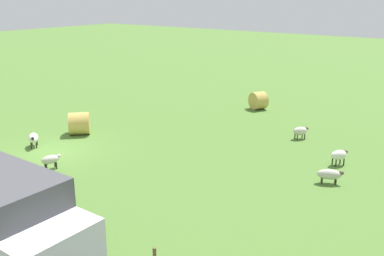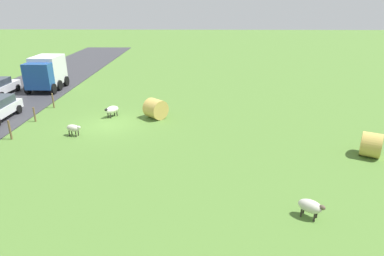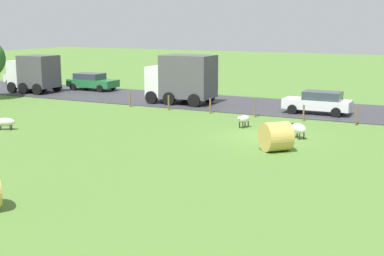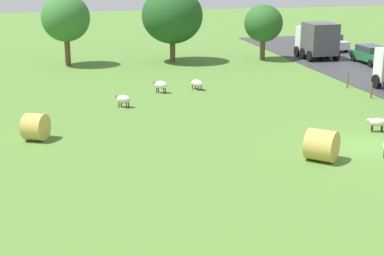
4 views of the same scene
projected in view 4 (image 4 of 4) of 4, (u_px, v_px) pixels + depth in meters
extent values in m
plane|color=#517A33|center=(365.00, 146.00, 28.56)|extent=(160.00, 160.00, 0.00)
ellipsoid|color=beige|center=(124.00, 99.00, 35.76)|extent=(1.07, 0.97, 0.52)
ellipsoid|color=brown|center=(117.00, 97.00, 35.90)|extent=(0.32, 0.30, 0.20)
cylinder|color=#2D2823|center=(119.00, 105.00, 35.83)|extent=(0.07, 0.07, 0.33)
cylinder|color=#2D2823|center=(121.00, 104.00, 36.08)|extent=(0.07, 0.07, 0.33)
cylinder|color=#2D2823|center=(126.00, 106.00, 35.64)|extent=(0.07, 0.07, 0.33)
cylinder|color=#2D2823|center=(129.00, 105.00, 35.89)|extent=(0.07, 0.07, 0.33)
ellipsoid|color=white|center=(161.00, 85.00, 39.61)|extent=(1.06, 0.94, 0.53)
ellipsoid|color=brown|center=(155.00, 83.00, 39.71)|extent=(0.32, 0.29, 0.20)
cylinder|color=#2D2823|center=(157.00, 91.00, 39.66)|extent=(0.07, 0.07, 0.37)
cylinder|color=#2D2823|center=(158.00, 90.00, 39.93)|extent=(0.07, 0.07, 0.37)
cylinder|color=#2D2823|center=(164.00, 91.00, 39.51)|extent=(0.07, 0.07, 0.37)
cylinder|color=#2D2823|center=(165.00, 90.00, 39.77)|extent=(0.07, 0.07, 0.37)
ellipsoid|color=beige|center=(378.00, 122.00, 30.69)|extent=(1.02, 0.72, 0.45)
ellipsoid|color=silver|center=(369.00, 120.00, 30.70)|extent=(0.30, 0.25, 0.20)
cylinder|color=#2D2823|center=(372.00, 129.00, 30.69)|extent=(0.07, 0.07, 0.36)
cylinder|color=#2D2823|center=(372.00, 128.00, 30.93)|extent=(0.07, 0.07, 0.36)
cylinder|color=#2D2823|center=(382.00, 129.00, 30.64)|extent=(0.07, 0.07, 0.36)
cylinder|color=#2D2823|center=(381.00, 128.00, 30.88)|extent=(0.07, 0.07, 0.36)
cylinder|color=#2D2823|center=(384.00, 154.00, 26.75)|extent=(0.07, 0.07, 0.36)
ellipsoid|color=beige|center=(197.00, 83.00, 40.63)|extent=(0.95, 1.25, 0.49)
ellipsoid|color=brown|center=(192.00, 80.00, 41.00)|extent=(0.28, 0.31, 0.20)
cylinder|color=#2D2823|center=(192.00, 87.00, 40.87)|extent=(0.07, 0.07, 0.28)
cylinder|color=#2D2823|center=(195.00, 87.00, 41.04)|extent=(0.07, 0.07, 0.28)
cylinder|color=#2D2823|center=(198.00, 89.00, 40.41)|extent=(0.07, 0.07, 0.28)
cylinder|color=#2D2823|center=(201.00, 88.00, 40.57)|extent=(0.07, 0.07, 0.28)
cylinder|color=tan|center=(322.00, 145.00, 26.30)|extent=(1.91, 1.91, 1.43)
cylinder|color=tan|center=(36.00, 127.00, 29.29)|extent=(1.51, 1.67, 1.36)
cylinder|color=brown|center=(173.00, 49.00, 51.36)|extent=(0.48, 0.48, 2.25)
ellipsoid|color=#1E4C1E|center=(172.00, 16.00, 50.55)|extent=(5.29, 5.29, 4.81)
cylinder|color=brown|center=(68.00, 51.00, 49.57)|extent=(0.47, 0.47, 2.56)
ellipsoid|color=#336B2D|center=(66.00, 18.00, 48.80)|extent=(4.04, 4.04, 3.97)
cylinder|color=brown|center=(263.00, 49.00, 52.48)|extent=(0.45, 0.45, 2.06)
ellipsoid|color=#285B23|center=(263.00, 23.00, 51.85)|extent=(3.42, 3.42, 3.28)
cylinder|color=brown|center=(371.00, 90.00, 38.16)|extent=(0.12, 0.12, 1.06)
cylinder|color=brown|center=(348.00, 80.00, 41.20)|extent=(0.12, 0.12, 1.07)
cube|color=white|center=(310.00, 39.00, 54.07)|extent=(2.50, 1.20, 2.30)
cube|color=#4C4C51|center=(320.00, 39.00, 52.13)|extent=(2.50, 2.82, 2.78)
cylinder|color=black|center=(297.00, 51.00, 54.12)|extent=(0.30, 0.96, 0.96)
cylinder|color=black|center=(322.00, 50.00, 54.67)|extent=(0.30, 0.96, 0.96)
cylinder|color=black|center=(303.00, 54.00, 52.90)|extent=(0.30, 0.96, 0.96)
cylinder|color=black|center=(328.00, 53.00, 53.44)|extent=(0.30, 0.96, 0.96)
cylinder|color=black|center=(310.00, 56.00, 51.45)|extent=(0.30, 0.96, 0.96)
cylinder|color=black|center=(336.00, 55.00, 51.99)|extent=(0.30, 0.96, 0.96)
cylinder|color=black|center=(377.00, 81.00, 40.88)|extent=(0.30, 0.96, 0.96)
cube|color=silver|center=(332.00, 43.00, 57.88)|extent=(1.72, 4.42, 0.73)
cube|color=#333D47|center=(331.00, 36.00, 58.01)|extent=(1.51, 2.43, 0.56)
cylinder|color=black|center=(346.00, 49.00, 56.82)|extent=(0.22, 0.64, 0.64)
cylinder|color=black|center=(330.00, 49.00, 56.45)|extent=(0.22, 0.64, 0.64)
cylinder|color=black|center=(333.00, 45.00, 59.51)|extent=(0.22, 0.64, 0.64)
cylinder|color=black|center=(317.00, 45.00, 59.13)|extent=(0.22, 0.64, 0.64)
cube|color=#237238|center=(373.00, 56.00, 50.34)|extent=(1.96, 4.55, 0.65)
cube|color=#333D47|center=(371.00, 49.00, 50.49)|extent=(1.73, 2.50, 0.56)
cylinder|color=black|center=(371.00, 63.00, 48.83)|extent=(0.22, 0.64, 0.64)
cylinder|color=black|center=(374.00, 57.00, 52.02)|extent=(0.22, 0.64, 0.64)
cylinder|color=black|center=(354.00, 58.00, 51.59)|extent=(0.22, 0.64, 0.64)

